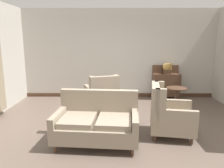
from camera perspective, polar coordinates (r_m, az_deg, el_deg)
The scene contains 11 objects.
ground at distance 4.77m, azimuth 2.79°, elevation -12.06°, with size 8.98×8.98×0.00m, color brown.
wall_back at distance 7.24m, azimuth 1.95°, elevation 7.96°, with size 6.57×0.08×2.91m, color #BCB7AD.
baseboard_back at distance 7.41m, azimuth 1.89°, elevation -2.91°, with size 6.41×0.03×0.12m, color #4C3323.
coffee_table at distance 4.81m, azimuth 0.24°, elevation -7.04°, with size 0.97×0.97×0.45m.
porcelain_vase at distance 4.74m, azimuth -0.19°, elevation -4.40°, with size 0.15×0.15×0.37m.
settee at distance 4.11m, azimuth -4.00°, elevation -10.14°, with size 1.60×1.02×0.95m.
armchair_beside_settee at distance 4.52m, azimuth 14.58°, elevation -7.83°, with size 0.96×0.94×1.05m.
armchair_near_sideboard at distance 5.80m, azimuth -2.70°, elevation -3.22°, with size 1.00×1.10×1.02m.
side_table at distance 6.04m, azimuth 16.61°, elevation -3.37°, with size 0.54×0.54×0.67m.
sideboard at distance 7.28m, azimuth 14.07°, elevation -0.08°, with size 0.86×0.38×1.10m.
gramophone at distance 7.12m, azimuth 14.84°, elevation 4.46°, with size 0.44×0.50×0.50m.
Camera 1 is at (-0.20, -4.37, 1.91)m, focal length 34.56 mm.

